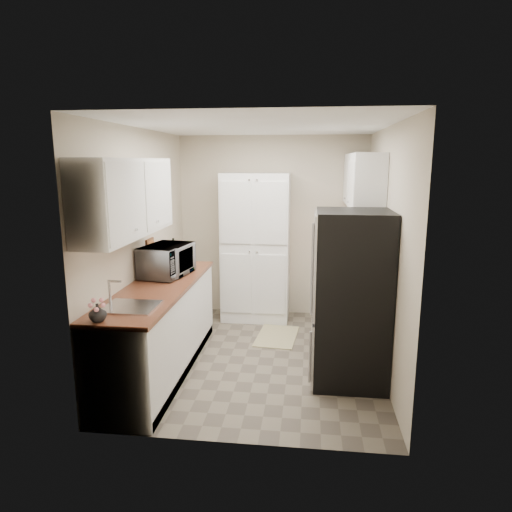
% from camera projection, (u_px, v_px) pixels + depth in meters
% --- Properties ---
extents(ground, '(3.20, 3.20, 0.00)m').
position_uv_depth(ground, '(260.00, 357.00, 5.10)').
color(ground, '#665B4C').
rests_on(ground, ground).
extents(room_shell, '(2.64, 3.24, 2.52)m').
position_uv_depth(room_shell, '(258.00, 213.00, 4.76)').
color(room_shell, beige).
rests_on(room_shell, ground).
extents(pantry_cabinet, '(0.90, 0.55, 2.00)m').
position_uv_depth(pantry_cabinet, '(256.00, 248.00, 6.20)').
color(pantry_cabinet, white).
rests_on(pantry_cabinet, ground).
extents(base_cabinet_left, '(0.60, 2.30, 0.88)m').
position_uv_depth(base_cabinet_left, '(160.00, 330.00, 4.71)').
color(base_cabinet_left, white).
rests_on(base_cabinet_left, ground).
extents(countertop_left, '(0.63, 2.33, 0.04)m').
position_uv_depth(countertop_left, '(158.00, 287.00, 4.62)').
color(countertop_left, brown).
rests_on(countertop_left, base_cabinet_left).
extents(base_cabinet_right, '(0.60, 0.80, 0.88)m').
position_uv_depth(base_cabinet_right, '(344.00, 293.00, 6.06)').
color(base_cabinet_right, white).
rests_on(base_cabinet_right, ground).
extents(countertop_right, '(0.63, 0.83, 0.04)m').
position_uv_depth(countertop_right, '(345.00, 259.00, 5.96)').
color(countertop_right, brown).
rests_on(countertop_right, base_cabinet_right).
extents(electric_range, '(0.71, 0.78, 1.13)m').
position_uv_depth(electric_range, '(347.00, 309.00, 5.27)').
color(electric_range, '#B7B7BC').
rests_on(electric_range, ground).
extents(refrigerator, '(0.70, 0.72, 1.70)m').
position_uv_depth(refrigerator, '(351.00, 298.00, 4.42)').
color(refrigerator, '#B7B7BC').
rests_on(refrigerator, ground).
extents(microwave, '(0.52, 0.68, 0.34)m').
position_uv_depth(microwave, '(167.00, 260.00, 4.97)').
color(microwave, silver).
rests_on(microwave, countertop_left).
extents(wine_bottle, '(0.07, 0.07, 0.29)m').
position_uv_depth(wine_bottle, '(174.00, 253.00, 5.52)').
color(wine_bottle, black).
rests_on(wine_bottle, countertop_left).
extents(flower_vase, '(0.16, 0.16, 0.14)m').
position_uv_depth(flower_vase, '(98.00, 313.00, 3.56)').
color(flower_vase, silver).
rests_on(flower_vase, countertop_left).
extents(cutting_board, '(0.02, 0.23, 0.28)m').
position_uv_depth(cutting_board, '(187.00, 254.00, 5.48)').
color(cutting_board, '#488739').
rests_on(cutting_board, countertop_left).
extents(toaster_oven, '(0.35, 0.42, 0.21)m').
position_uv_depth(toaster_oven, '(353.00, 248.00, 6.00)').
color(toaster_oven, '#B0B0B5').
rests_on(toaster_oven, countertop_right).
extents(fruit_basket, '(0.31, 0.31, 0.11)m').
position_uv_depth(fruit_basket, '(355.00, 236.00, 5.96)').
color(fruit_basket, '#E8571F').
rests_on(fruit_basket, toaster_oven).
extents(kitchen_mat, '(0.54, 0.80, 0.01)m').
position_uv_depth(kitchen_mat, '(277.00, 336.00, 5.70)').
color(kitchen_mat, tan).
rests_on(kitchen_mat, ground).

